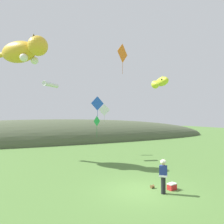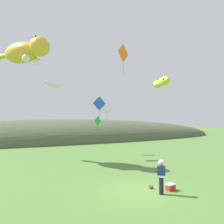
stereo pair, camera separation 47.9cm
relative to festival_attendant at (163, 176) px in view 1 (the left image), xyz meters
name	(u,v)px [view 1 (the left image)]	position (x,y,z in m)	size (l,w,h in m)	color
ground_plane	(143,191)	(-0.77, 0.79, -0.95)	(120.00, 120.00, 0.00)	#517A38
distant_hill_ridge	(55,141)	(-0.77, 27.30, -0.95)	(63.66, 13.37, 7.12)	#4C563D
festival_attendant	(163,176)	(0.00, 0.00, 0.00)	(0.48, 0.48, 1.77)	black
kite_spool	(152,186)	(-0.02, 0.96, -0.85)	(0.17, 0.20, 0.20)	olive
picnic_cooler	(172,186)	(0.83, 0.31, -0.77)	(0.54, 0.41, 0.36)	red
kite_giant_cat	(23,51)	(-6.39, 12.14, 9.07)	(4.95, 6.41, 2.29)	gold
kite_fish_windsock	(161,82)	(5.02, 6.73, 6.23)	(1.65, 3.08, 0.92)	yellow
kite_tube_streamer	(51,85)	(-4.21, 10.10, 5.88)	(1.61, 1.62, 0.44)	white
kite_diamond_white	(104,110)	(1.97, 12.71, 3.79)	(1.24, 0.27, 2.16)	white
kite_diamond_blue	(97,104)	(0.33, 10.54, 4.36)	(1.39, 0.17, 2.30)	blue
kite_diamond_orange	(122,53)	(0.76, 6.08, 8.17)	(1.33, 0.83, 2.45)	orange
kite_diamond_green	(97,121)	(-0.89, 7.49, 2.69)	(0.74, 0.48, 1.77)	green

